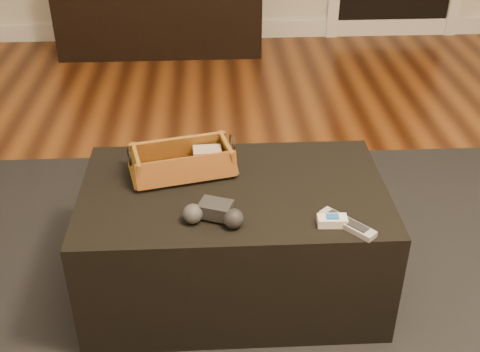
{
  "coord_description": "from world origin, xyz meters",
  "views": [
    {
      "loc": [
        -0.06,
        -1.61,
        1.51
      ],
      "look_at": [
        0.03,
        0.0,
        0.49
      ],
      "focal_mm": 45.0,
      "sensor_mm": 36.0,
      "label": 1
    }
  ],
  "objects_px": {
    "ottoman": "(234,239)",
    "silver_remote": "(347,224)",
    "wicker_basket": "(183,162)",
    "game_controller": "(214,213)",
    "tv_remote": "(179,170)",
    "cream_gadget": "(332,221)",
    "media_cabinet": "(160,12)"
  },
  "relations": [
    {
      "from": "ottoman",
      "to": "tv_remote",
      "type": "height_order",
      "value": "tv_remote"
    },
    {
      "from": "wicker_basket",
      "to": "cream_gadget",
      "type": "bearing_deg",
      "value": -35.09
    },
    {
      "from": "game_controller",
      "to": "silver_remote",
      "type": "height_order",
      "value": "game_controller"
    },
    {
      "from": "tv_remote",
      "to": "silver_remote",
      "type": "bearing_deg",
      "value": -50.39
    },
    {
      "from": "tv_remote",
      "to": "cream_gadget",
      "type": "relative_size",
      "value": 2.05
    },
    {
      "from": "tv_remote",
      "to": "silver_remote",
      "type": "height_order",
      "value": "tv_remote"
    },
    {
      "from": "wicker_basket",
      "to": "cream_gadget",
      "type": "relative_size",
      "value": 4.23
    },
    {
      "from": "wicker_basket",
      "to": "cream_gadget",
      "type": "distance_m",
      "value": 0.55
    },
    {
      "from": "ottoman",
      "to": "wicker_basket",
      "type": "xyz_separation_m",
      "value": [
        -0.17,
        0.11,
        0.25
      ]
    },
    {
      "from": "media_cabinet",
      "to": "ottoman",
      "type": "bearing_deg",
      "value": -80.84
    },
    {
      "from": "ottoman",
      "to": "game_controller",
      "type": "height_order",
      "value": "game_controller"
    },
    {
      "from": "silver_remote",
      "to": "cream_gadget",
      "type": "height_order",
      "value": "cream_gadget"
    },
    {
      "from": "wicker_basket",
      "to": "silver_remote",
      "type": "distance_m",
      "value": 0.59
    },
    {
      "from": "media_cabinet",
      "to": "wicker_basket",
      "type": "bearing_deg",
      "value": -84.39
    },
    {
      "from": "media_cabinet",
      "to": "tv_remote",
      "type": "relative_size",
      "value": 7.46
    },
    {
      "from": "tv_remote",
      "to": "cream_gadget",
      "type": "height_order",
      "value": "same"
    },
    {
      "from": "ottoman",
      "to": "tv_remote",
      "type": "bearing_deg",
      "value": 153.84
    },
    {
      "from": "cream_gadget",
      "to": "silver_remote",
      "type": "bearing_deg",
      "value": -12.76
    },
    {
      "from": "ottoman",
      "to": "silver_remote",
      "type": "xyz_separation_m",
      "value": [
        0.33,
        -0.22,
        0.22
      ]
    },
    {
      "from": "silver_remote",
      "to": "wicker_basket",
      "type": "bearing_deg",
      "value": 146.56
    },
    {
      "from": "tv_remote",
      "to": "game_controller",
      "type": "bearing_deg",
      "value": -85.61
    },
    {
      "from": "cream_gadget",
      "to": "ottoman",
      "type": "bearing_deg",
      "value": 143.37
    },
    {
      "from": "ottoman",
      "to": "wicker_basket",
      "type": "relative_size",
      "value": 2.64
    },
    {
      "from": "silver_remote",
      "to": "cream_gadget",
      "type": "bearing_deg",
      "value": 167.24
    },
    {
      "from": "ottoman",
      "to": "silver_remote",
      "type": "relative_size",
      "value": 6.06
    },
    {
      "from": "game_controller",
      "to": "media_cabinet",
      "type": "bearing_deg",
      "value": 97.18
    },
    {
      "from": "tv_remote",
      "to": "game_controller",
      "type": "xyz_separation_m",
      "value": [
        0.12,
        -0.27,
        0.01
      ]
    },
    {
      "from": "media_cabinet",
      "to": "tv_remote",
      "type": "xyz_separation_m",
      "value": [
        0.22,
        -2.4,
        0.18
      ]
    },
    {
      "from": "media_cabinet",
      "to": "tv_remote",
      "type": "distance_m",
      "value": 2.42
    },
    {
      "from": "game_controller",
      "to": "cream_gadget",
      "type": "xyz_separation_m",
      "value": [
        0.35,
        -0.03,
        -0.02
      ]
    },
    {
      "from": "ottoman",
      "to": "game_controller",
      "type": "distance_m",
      "value": 0.31
    },
    {
      "from": "game_controller",
      "to": "silver_remote",
      "type": "bearing_deg",
      "value": -6.28
    }
  ]
}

